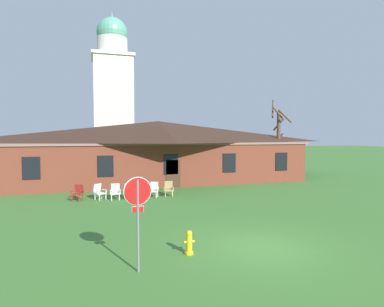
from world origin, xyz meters
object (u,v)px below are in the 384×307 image
Objects in this scene: lawn_chair_under_eave at (169,188)px; stop_sign at (138,205)px; lawn_chair_middle at (129,191)px; lawn_chair_right_end at (144,188)px; lawn_chair_near_door at (99,191)px; lawn_chair_far_side at (154,189)px; fire_hydrant at (189,243)px; lawn_chair_by_porch at (78,192)px; lawn_chair_left_end at (115,191)px.

stop_sign is at bearing -107.25° from lawn_chair_under_eave.
lawn_chair_middle is at bearing -172.09° from lawn_chair_under_eave.
lawn_chair_middle and lawn_chair_under_eave have the same top height.
lawn_chair_right_end is (1.93, 11.54, -1.43)m from stop_sign.
stop_sign is 2.84× the size of lawn_chair_near_door.
lawn_chair_far_side reaches higher than fire_hydrant.
lawn_chair_middle is 1.00× the size of lawn_chair_far_side.
lawn_chair_right_end is at bearing 133.51° from lawn_chair_far_side.
stop_sign is 11.56m from lawn_chair_by_porch.
lawn_chair_middle reaches higher than fire_hydrant.
stop_sign is 2.84× the size of lawn_chair_under_eave.
lawn_chair_far_side is 10.14m from fire_hydrant.
lawn_chair_by_porch is 4.06m from lawn_chair_right_end.
lawn_chair_near_door is 1.21× the size of fire_hydrant.
lawn_chair_near_door is at bearing 178.52° from lawn_chair_under_eave.
lawn_chair_near_door is at bearing 94.66° from stop_sign.
lawn_chair_left_end is 3.38m from lawn_chair_under_eave.
fire_hydrant is at bearing 26.58° from stop_sign.
lawn_chair_by_porch is at bearing 170.98° from lawn_chair_left_end.
lawn_chair_under_eave is (4.34, -0.11, 0.00)m from lawn_chair_near_door.
stop_sign is 11.36m from lawn_chair_far_side.
fire_hydrant is at bearing -75.37° from lawn_chair_near_door.
lawn_chair_right_end is at bearing 80.52° from stop_sign.
lawn_chair_near_door is at bearing 177.24° from lawn_chair_far_side.
lawn_chair_by_porch is at bearing 100.69° from stop_sign.
stop_sign is 11.02m from lawn_chair_left_end.
lawn_chair_under_eave is (3.38, 0.13, 0.00)m from lawn_chair_left_end.
lawn_chair_near_door is 10.62m from fire_hydrant.
lawn_chair_under_eave is at bearing 2.86° from lawn_chair_far_side.
lawn_chair_by_porch and lawn_chair_near_door have the same top height.
stop_sign is 11.29m from lawn_chair_near_door.
lawn_chair_left_end and lawn_chair_under_eave have the same top height.
lawn_chair_middle is (0.81, -0.23, 0.00)m from lawn_chair_left_end.
stop_sign is at bearing -90.26° from lawn_chair_left_end.
lawn_chair_near_door is (-0.91, 11.16, -1.43)m from stop_sign.
lawn_chair_near_door is 0.99m from lawn_chair_left_end.
lawn_chair_near_door is 3.36m from lawn_chair_far_side.
lawn_chair_by_porch is 1.00× the size of lawn_chair_near_door.
fire_hydrant is at bearing -99.27° from lawn_chair_under_eave.
fire_hydrant is at bearing -90.84° from lawn_chair_right_end.
lawn_chair_near_door is 1.00× the size of lawn_chair_far_side.
lawn_chair_under_eave is 10.30m from fire_hydrant.
lawn_chair_near_door is 1.00× the size of lawn_chair_left_end.
stop_sign is 2.84× the size of lawn_chair_left_end.
stop_sign reaches higher than lawn_chair_right_end.
lawn_chair_near_door is at bearing 104.63° from fire_hydrant.
lawn_chair_by_porch and lawn_chair_middle have the same top height.
stop_sign is at bearing -94.62° from lawn_chair_middle.
lawn_chair_far_side is at bearing -3.36° from lawn_chair_by_porch.
lawn_chair_near_door and lawn_chair_far_side have the same top height.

